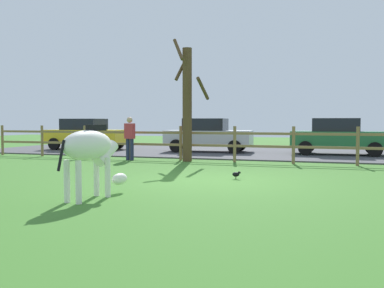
{
  "coord_description": "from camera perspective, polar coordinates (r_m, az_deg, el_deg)",
  "views": [
    {
      "loc": [
        2.88,
        -10.24,
        1.47
      ],
      "look_at": [
        -0.84,
        0.89,
        0.86
      ],
      "focal_mm": 40.23,
      "sensor_mm": 36.0,
      "label": 1
    }
  ],
  "objects": [
    {
      "name": "parking_asphalt",
      "position": [
        19.8,
        10.06,
        -1.23
      ],
      "size": [
        28.0,
        7.4,
        0.05
      ],
      "primitive_type": "cube",
      "color": "#47474C",
      "rests_on": "ground_plane"
    },
    {
      "name": "parked_car_green",
      "position": [
        19.48,
        18.86,
        1.0
      ],
      "size": [
        4.01,
        1.91,
        1.56
      ],
      "color": "#236B38",
      "rests_on": "parking_asphalt"
    },
    {
      "name": "bare_tree",
      "position": [
        15.84,
        -0.62,
        5.63
      ],
      "size": [
        1.24,
        1.27,
        4.51
      ],
      "color": "#513A23",
      "rests_on": "ground_plane"
    },
    {
      "name": "visitor_near_fence",
      "position": [
        16.45,
        -8.26,
        1.01
      ],
      "size": [
        0.38,
        0.25,
        1.64
      ],
      "color": "#232847",
      "rests_on": "ground_plane"
    },
    {
      "name": "crow_on_grass",
      "position": [
        11.06,
        5.89,
        -4.0
      ],
      "size": [
        0.21,
        0.1,
        0.2
      ],
      "color": "black",
      "rests_on": "ground_plane"
    },
    {
      "name": "zebra",
      "position": [
        8.34,
        -13.28,
        -0.83
      ],
      "size": [
        0.69,
        1.92,
        1.41
      ],
      "color": "white",
      "rests_on": "ground_plane"
    },
    {
      "name": "parked_car_yellow",
      "position": [
        22.55,
        -13.85,
        1.32
      ],
      "size": [
        4.06,
        2.01,
        1.56
      ],
      "color": "yellow",
      "rests_on": "parking_asphalt"
    },
    {
      "name": "parked_car_silver",
      "position": [
        20.19,
        2.14,
        1.22
      ],
      "size": [
        4.11,
        2.1,
        1.56
      ],
      "color": "#B7BABF",
      "rests_on": "parking_asphalt"
    },
    {
      "name": "ground_plane",
      "position": [
        10.74,
        2.74,
        -4.88
      ],
      "size": [
        60.0,
        60.0,
        0.0
      ],
      "primitive_type": "plane",
      "color": "#3D7528"
    },
    {
      "name": "paddock_fence",
      "position": [
        15.64,
        5.68,
        0.32
      ],
      "size": [
        20.96,
        0.11,
        1.3
      ],
      "color": "olive",
      "rests_on": "ground_plane"
    }
  ]
}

